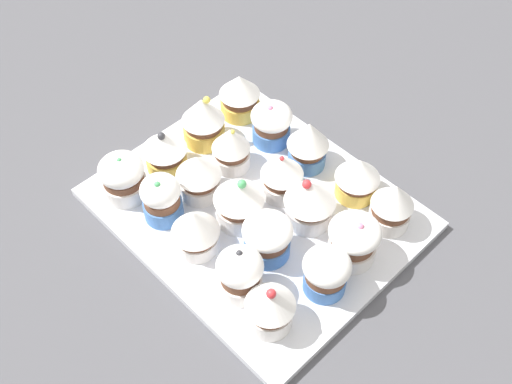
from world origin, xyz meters
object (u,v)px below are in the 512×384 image
(baking_tray, at_px, (256,209))
(cupcake_14, at_px, (231,147))
(cupcake_17, at_px, (165,150))
(cupcake_9, at_px, (241,201))
(cupcake_1, at_px, (326,272))
(cupcake_18, at_px, (203,120))
(cupcake_19, at_px, (240,94))
(cupcake_8, at_px, (195,229))
(cupcake_6, at_px, (310,201))
(cupcake_5, at_px, (267,237))
(cupcake_13, at_px, (199,174))
(cupcake_2, at_px, (354,239))
(cupcake_10, at_px, (282,175))
(cupcake_15, at_px, (271,123))
(cupcake_3, at_px, (392,205))
(cupcake_11, at_px, (308,143))
(cupcake_16, at_px, (123,177))
(cupcake_7, at_px, (358,177))
(cupcake_12, at_px, (161,198))
(cupcake_4, at_px, (240,273))
(cupcake_0, at_px, (270,306))

(baking_tray, relative_size, cupcake_14, 5.48)
(cupcake_17, bearing_deg, cupcake_9, -85.92)
(cupcake_1, height_order, cupcake_17, cupcake_17)
(cupcake_18, height_order, cupcake_19, cupcake_18)
(cupcake_8, bearing_deg, cupcake_18, 45.74)
(cupcake_6, bearing_deg, cupcake_5, 178.98)
(cupcake_13, height_order, cupcake_19, same)
(cupcake_2, height_order, cupcake_19, cupcake_19)
(cupcake_18, bearing_deg, cupcake_10, -86.17)
(cupcake_5, relative_size, cupcake_8, 0.90)
(cupcake_6, xyz_separation_m, cupcake_18, (-0.00, 0.21, 0.00))
(cupcake_2, relative_size, cupcake_15, 1.02)
(cupcake_14, xyz_separation_m, cupcake_18, (0.01, 0.06, 0.00))
(cupcake_3, height_order, cupcake_14, cupcake_3)
(cupcake_15, bearing_deg, cupcake_19, 84.63)
(cupcake_15, bearing_deg, baking_tray, -144.40)
(baking_tray, bearing_deg, cupcake_11, 2.76)
(cupcake_13, distance_m, cupcake_16, 0.10)
(cupcake_1, distance_m, cupcake_10, 0.16)
(cupcake_10, distance_m, cupcake_15, 0.10)
(cupcake_7, height_order, cupcake_15, same)
(cupcake_5, relative_size, cupcake_12, 0.86)
(cupcake_2, bearing_deg, cupcake_11, 62.91)
(cupcake_3, height_order, cupcake_5, cupcake_3)
(cupcake_15, height_order, cupcake_19, cupcake_19)
(cupcake_4, relative_size, cupcake_12, 1.01)
(cupcake_2, relative_size, cupcake_13, 0.97)
(cupcake_1, bearing_deg, cupcake_18, 78.21)
(baking_tray, height_order, cupcake_5, cupcake_5)
(cupcake_8, bearing_deg, cupcake_6, -27.73)
(cupcake_1, bearing_deg, cupcake_15, 59.54)
(cupcake_8, distance_m, cupcake_17, 0.15)
(cupcake_1, relative_size, cupcake_19, 0.92)
(cupcake_19, bearing_deg, cupcake_1, -114.90)
(cupcake_6, bearing_deg, cupcake_3, -47.32)
(cupcake_11, bearing_deg, cupcake_1, -131.04)
(cupcake_15, bearing_deg, cupcake_5, -136.62)
(cupcake_8, distance_m, cupcake_19, 0.25)
(cupcake_4, distance_m, cupcake_17, 0.23)
(cupcake_0, bearing_deg, cupcake_13, 70.93)
(cupcake_17, height_order, cupcake_18, cupcake_18)
(baking_tray, height_order, cupcake_15, cupcake_15)
(cupcake_9, relative_size, cupcake_12, 1.11)
(cupcake_2, bearing_deg, cupcake_0, 177.74)
(cupcake_13, bearing_deg, cupcake_2, -71.91)
(cupcake_14, bearing_deg, cupcake_7, -61.59)
(baking_tray, height_order, cupcake_3, cupcake_3)
(baking_tray, height_order, cupcake_13, cupcake_13)
(cupcake_4, height_order, cupcake_5, cupcake_4)
(cupcake_8, xyz_separation_m, cupcake_15, (0.20, 0.07, -0.00))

